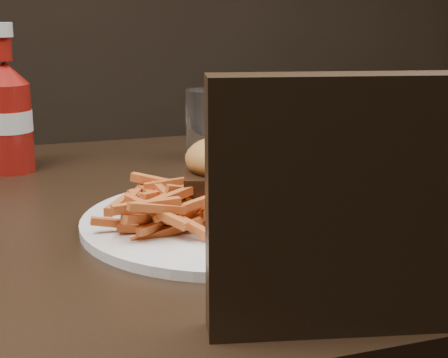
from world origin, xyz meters
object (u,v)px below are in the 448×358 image
object	(u,v)px
dining_table	(158,219)
plate	(227,222)
tumbler	(207,123)
ketchup_bottle	(9,130)

from	to	relation	value
dining_table	plate	world-z (taller)	plate
dining_table	tumbler	distance (m)	0.26
ketchup_bottle	dining_table	bearing A→B (deg)	-54.40
dining_table	ketchup_bottle	xyz separation A→B (m)	(-0.16, 0.22, 0.08)
plate	ketchup_bottle	world-z (taller)	ketchup_bottle
dining_table	plate	bearing A→B (deg)	-65.49
dining_table	tumbler	size ratio (longest dim) A/B	11.83
tumbler	dining_table	bearing A→B (deg)	-121.42
dining_table	tumbler	bearing A→B (deg)	58.58
dining_table	plate	xyz separation A→B (m)	(0.05, -0.11, 0.03)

